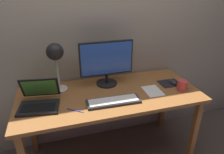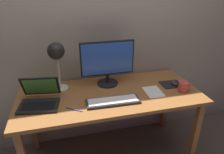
{
  "view_description": "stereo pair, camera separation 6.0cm",
  "coord_description": "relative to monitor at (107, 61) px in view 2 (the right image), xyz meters",
  "views": [
    {
      "loc": [
        -0.43,
        -1.52,
        1.65
      ],
      "look_at": [
        0.01,
        -0.05,
        0.92
      ],
      "focal_mm": 32.81,
      "sensor_mm": 36.0,
      "label": 1
    },
    {
      "loc": [
        -0.37,
        -1.54,
        1.65
      ],
      "look_at": [
        0.01,
        -0.05,
        0.92
      ],
      "focal_mm": 32.81,
      "sensor_mm": 36.0,
      "label": 2
    }
  ],
  "objects": [
    {
      "name": "monitor",
      "position": [
        0.0,
        0.0,
        0.0
      ],
      "size": [
        0.5,
        0.2,
        0.42
      ],
      "color": "black",
      "rests_on": "desk"
    },
    {
      "name": "mousepad",
      "position": [
        0.59,
        -0.16,
        -0.23
      ],
      "size": [
        0.2,
        0.16,
        0.0
      ],
      "primitive_type": "cube",
      "color": "black",
      "rests_on": "desk"
    },
    {
      "name": "coffee_mug",
      "position": [
        0.63,
        -0.31,
        -0.19
      ],
      "size": [
        0.12,
        0.09,
        0.09
      ],
      "color": "#CC3F3F",
      "rests_on": "desk"
    },
    {
      "name": "laptop",
      "position": [
        -0.61,
        -0.19,
        -0.18
      ],
      "size": [
        0.34,
        0.33,
        0.21
      ],
      "color": "black",
      "rests_on": "desk"
    },
    {
      "name": "back_wall",
      "position": [
        -0.02,
        0.22,
        0.33
      ],
      "size": [
        4.8,
        0.06,
        2.6
      ],
      "primitive_type": "cube",
      "color": "#B2A893",
      "rests_on": "ground"
    },
    {
      "name": "pen",
      "position": [
        -0.35,
        -0.37,
        -0.23
      ],
      "size": [
        0.12,
        0.09,
        0.01
      ],
      "primitive_type": "cylinder",
      "rotation": [
        0.0,
        1.57,
        -0.64
      ],
      "color": "#2633A5",
      "rests_on": "desk"
    },
    {
      "name": "paper_sheet_near_mouse",
      "position": [
        0.36,
        -0.25,
        -0.23
      ],
      "size": [
        0.15,
        0.21,
        0.0
      ],
      "primitive_type": "cube",
      "rotation": [
        0.0,
        0.0,
        -0.01
      ],
      "color": "white",
      "rests_on": "desk"
    },
    {
      "name": "keyboard_main",
      "position": [
        -0.03,
        -0.34,
        -0.22
      ],
      "size": [
        0.44,
        0.15,
        0.03
      ],
      "color": "#28282B",
      "rests_on": "desk"
    },
    {
      "name": "desk",
      "position": [
        -0.02,
        -0.18,
        -0.31
      ],
      "size": [
        1.6,
        0.7,
        0.74
      ],
      "color": "#935B2D",
      "rests_on": "ground"
    },
    {
      "name": "mouse",
      "position": [
        0.61,
        -0.18,
        -0.21
      ],
      "size": [
        0.06,
        0.1,
        0.03
      ],
      "primitive_type": "ellipsoid",
      "color": "#28282B",
      "rests_on": "mousepad"
    },
    {
      "name": "desk_lamp",
      "position": [
        -0.45,
        0.0,
        0.09
      ],
      "size": [
        0.15,
        0.15,
        0.44
      ],
      "color": "beige",
      "rests_on": "desk"
    }
  ]
}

